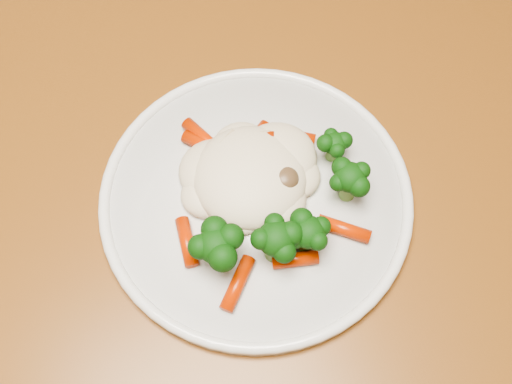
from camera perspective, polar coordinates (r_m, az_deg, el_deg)
dining_table at (r=0.65m, az=2.40°, el=-7.89°), size 1.42×1.21×0.75m
plate at (r=0.56m, az=-0.00°, el=-0.66°), size 0.27×0.27×0.01m
meal at (r=0.54m, az=0.65°, el=0.02°), size 0.17×0.18×0.04m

